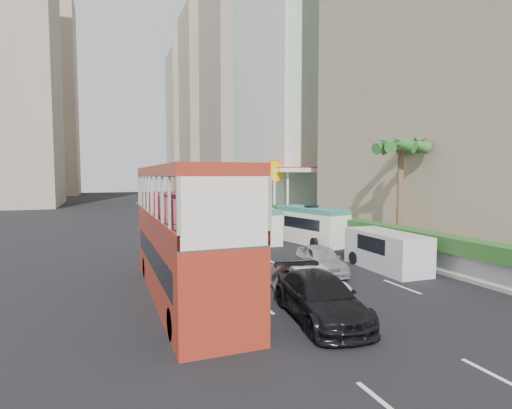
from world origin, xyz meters
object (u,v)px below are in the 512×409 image
van_asset (230,233)px  shell_station (292,193)px  car_silver_lane_b (321,273)px  car_black (320,319)px  palm_tree (400,197)px  minibus_far (311,225)px  panel_van_near (386,251)px  panel_van_far (255,216)px  car_silver_lane_a (306,297)px  minibus_near (255,224)px  double_decker_bus (185,232)px

van_asset → shell_station: bearing=36.7°
car_silver_lane_b → shell_station: bearing=76.4°
car_black → palm_tree: bearing=45.8°
car_silver_lane_b → minibus_far: size_ratio=0.70×
car_silver_lane_b → shell_station: 23.69m
palm_tree → panel_van_near: bearing=-138.2°
palm_tree → minibus_far: bearing=123.6°
minibus_far → panel_van_far: (-0.31, 9.98, -0.32)m
car_silver_lane_a → shell_station: size_ratio=0.49×
car_black → palm_tree: (10.14, 8.03, 3.38)m
car_black → minibus_far: 14.71m
car_silver_lane_a → panel_van_far: 21.49m
van_asset → palm_tree: 14.08m
van_asset → minibus_near: bearing=-85.7°
car_black → van_asset: bearing=88.6°
car_silver_lane_b → car_black: bearing=-111.2°
panel_van_far → shell_station: bearing=36.5°
minibus_near → minibus_far: minibus_far is taller
minibus_far → panel_van_near: 8.06m
car_black → car_silver_lane_b: bearing=66.8°
panel_van_far → shell_station: size_ratio=0.58×
car_black → panel_van_near: panel_van_near is taller
car_black → panel_van_far: bearing=81.5°
car_silver_lane_b → panel_van_far: size_ratio=0.85×
van_asset → minibus_near: 4.68m
van_asset → shell_station: shell_station is taller
minibus_near → car_silver_lane_b: bearing=-93.6°
shell_station → car_black: bearing=-114.5°
minibus_far → car_black: bearing=-129.9°
double_decker_bus → minibus_far: bearing=40.3°
panel_van_far → car_silver_lane_b: bearing=-99.6°
panel_van_near → minibus_near: bearing=108.3°
double_decker_bus → shell_station: bearing=55.2°
minibus_far → car_silver_lane_a: bearing=-131.9°
car_black → panel_van_near: 8.32m
van_asset → panel_van_far: size_ratio=0.94×
minibus_near → shell_station: size_ratio=0.68×
car_silver_lane_a → minibus_far: bearing=52.3°
van_asset → minibus_far: (3.78, -6.77, 1.24)m
shell_station → panel_van_near: bearing=-104.4°
panel_van_near → shell_station: (5.69, 22.12, 1.81)m
van_asset → panel_van_far: bearing=41.2°
car_silver_lane_a → minibus_near: 13.30m
car_black → shell_station: bearing=72.9°
van_asset → car_silver_lane_a: bearing=-99.3°
car_silver_lane_b → shell_station: shell_station is taller
car_black → panel_van_near: (6.65, 4.91, 0.94)m
car_silver_lane_b → minibus_far: minibus_far is taller
car_silver_lane_a → car_silver_lane_b: 3.94m
car_black → van_asset: 19.96m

